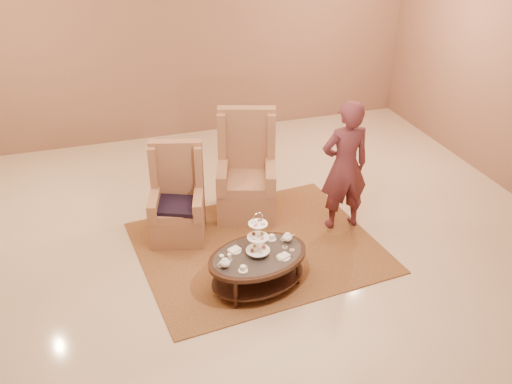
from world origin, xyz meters
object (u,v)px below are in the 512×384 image
object	(u,v)px
tea_table	(258,260)
person	(345,167)
armchair_left	(178,206)
armchair_right	(247,179)

from	to	relation	value
tea_table	person	world-z (taller)	person
armchair_left	person	bearing A→B (deg)	2.81
armchair_left	armchair_right	size ratio (longest dim) A/B	0.86
armchair_right	armchair_left	bearing A→B (deg)	-145.14
armchair_left	armchair_right	xyz separation A→B (m)	(0.98, 0.30, 0.06)
tea_table	armchair_left	bearing A→B (deg)	102.34
armchair_left	armchair_right	world-z (taller)	armchair_right
armchair_left	person	xyz separation A→B (m)	(2.00, -0.45, 0.45)
tea_table	person	distance (m)	1.70
person	tea_table	bearing A→B (deg)	32.56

